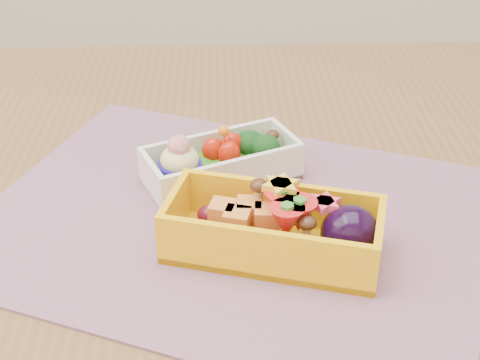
{
  "coord_description": "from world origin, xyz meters",
  "views": [
    {
      "loc": [
        -0.05,
        -0.55,
        1.11
      ],
      "look_at": [
        -0.03,
        -0.03,
        0.79
      ],
      "focal_mm": 51.33,
      "sensor_mm": 36.0,
      "label": 1
    }
  ],
  "objects_px": {
    "placemat": "(232,219)",
    "table": "(271,276)",
    "bento_white": "(221,163)",
    "bento_yellow": "(278,228)"
  },
  "relations": [
    {
      "from": "placemat",
      "to": "bento_white",
      "type": "relative_size",
      "value": 2.75
    },
    {
      "from": "placemat",
      "to": "table",
      "type": "bearing_deg",
      "value": 43.4
    },
    {
      "from": "bento_yellow",
      "to": "bento_white",
      "type": "bearing_deg",
      "value": 127.54
    },
    {
      "from": "placemat",
      "to": "bento_yellow",
      "type": "bearing_deg",
      "value": -54.14
    },
    {
      "from": "table",
      "to": "bento_white",
      "type": "xyz_separation_m",
      "value": [
        -0.05,
        0.03,
        0.12
      ]
    },
    {
      "from": "placemat",
      "to": "bento_yellow",
      "type": "height_order",
      "value": "bento_yellow"
    },
    {
      "from": "table",
      "to": "bento_white",
      "type": "relative_size",
      "value": 7.45
    },
    {
      "from": "placemat",
      "to": "bento_yellow",
      "type": "distance_m",
      "value": 0.07
    },
    {
      "from": "table",
      "to": "bento_white",
      "type": "height_order",
      "value": "bento_white"
    },
    {
      "from": "placemat",
      "to": "bento_white",
      "type": "bearing_deg",
      "value": 98.12
    }
  ]
}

